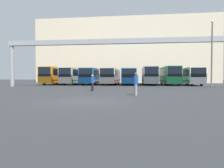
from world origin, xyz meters
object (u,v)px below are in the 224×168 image
object	(u,v)px
bus_slot_6	(169,75)
bus_slot_7	(190,75)
bus_slot_3	(111,76)
bus_slot_4	(130,76)
pedestrian_mid_left	(136,83)
bus_slot_1	(75,75)
bus_slot_5	(149,75)
bus_slot_0	(56,75)
bus_slot_2	(92,75)
lamp_post	(212,51)
pedestrian_near_center	(92,82)

from	to	relation	value
bus_slot_6	bus_slot_7	xyz separation A→B (m)	(3.65, -0.18, -0.13)
bus_slot_7	bus_slot_3	bearing A→B (deg)	176.39
bus_slot_4	bus_slot_6	size ratio (longest dim) A/B	1.18
bus_slot_6	pedestrian_mid_left	distance (m)	23.14
bus_slot_4	bus_slot_3	bearing A→B (deg)	-176.88
bus_slot_1	bus_slot_5	distance (m)	14.62
bus_slot_0	bus_slot_6	world-z (taller)	bus_slot_0
bus_slot_2	bus_slot_7	distance (m)	18.27
bus_slot_3	bus_slot_6	xyz separation A→B (m)	(10.96, -0.74, 0.14)
bus_slot_7	bus_slot_1	bearing A→B (deg)	178.71
bus_slot_5	lamp_post	bearing A→B (deg)	-53.14
bus_slot_1	bus_slot_3	size ratio (longest dim) A/B	0.93
bus_slot_7	lamp_post	xyz separation A→B (m)	(0.38, -9.39, 3.14)
pedestrian_near_center	lamp_post	xyz separation A→B (m)	(14.67, 8.09, 3.99)
bus_slot_5	bus_slot_7	bearing A→B (deg)	-6.74
bus_slot_1	bus_slot_5	world-z (taller)	bus_slot_5
bus_slot_1	bus_slot_3	world-z (taller)	bus_slot_1
bus_slot_3	lamp_post	xyz separation A→B (m)	(14.99, -10.32, 3.15)
bus_slot_1	bus_slot_3	distance (m)	7.32
bus_slot_1	pedestrian_near_center	xyz separation A→B (m)	(7.63, -17.98, -0.90)
bus_slot_2	bus_slot_4	xyz separation A→B (m)	(7.31, 0.90, -0.06)
bus_slot_5	bus_slot_7	world-z (taller)	bus_slot_5
bus_slot_4	pedestrian_near_center	world-z (taller)	bus_slot_4
bus_slot_7	pedestrian_near_center	distance (m)	22.59
bus_slot_7	pedestrian_near_center	xyz separation A→B (m)	(-14.28, -17.49, -0.85)
pedestrian_mid_left	lamp_post	bearing A→B (deg)	-45.15
bus_slot_2	bus_slot_1	bearing A→B (deg)	175.66
bus_slot_0	bus_slot_2	world-z (taller)	bus_slot_0
bus_slot_6	pedestrian_mid_left	world-z (taller)	bus_slot_6
bus_slot_6	lamp_post	distance (m)	10.82
bus_slot_4	bus_slot_7	xyz separation A→B (m)	(10.96, -1.12, 0.06)
bus_slot_6	lamp_post	size ratio (longest dim) A/B	1.15
bus_slot_0	bus_slot_6	bearing A→B (deg)	0.20
bus_slot_4	bus_slot_6	bearing A→B (deg)	-7.33
bus_slot_2	bus_slot_7	bearing A→B (deg)	-0.68
bus_slot_3	pedestrian_mid_left	xyz separation A→B (m)	(4.84, -23.04, -0.80)
bus_slot_4	pedestrian_near_center	xyz separation A→B (m)	(-3.32, -18.61, -0.79)
pedestrian_mid_left	lamp_post	world-z (taller)	lamp_post
bus_slot_1	bus_slot_6	size ratio (longest dim) A/B	1.06
bus_slot_0	pedestrian_mid_left	bearing A→B (deg)	-54.59
bus_slot_1	bus_slot_4	bearing A→B (deg)	3.27
bus_slot_0	bus_slot_1	distance (m)	3.67
bus_slot_0	bus_slot_4	distance (m)	14.65
bus_slot_4	pedestrian_near_center	bearing A→B (deg)	-100.13
bus_slot_2	bus_slot_5	world-z (taller)	bus_slot_5
bus_slot_7	pedestrian_mid_left	world-z (taller)	bus_slot_7
bus_slot_0	bus_slot_4	xyz separation A→B (m)	(14.61, 1.01, -0.21)
bus_slot_6	pedestrian_mid_left	bearing A→B (deg)	-105.34
bus_slot_1	pedestrian_mid_left	distance (m)	25.68
bus_slot_3	bus_slot_7	world-z (taller)	bus_slot_7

